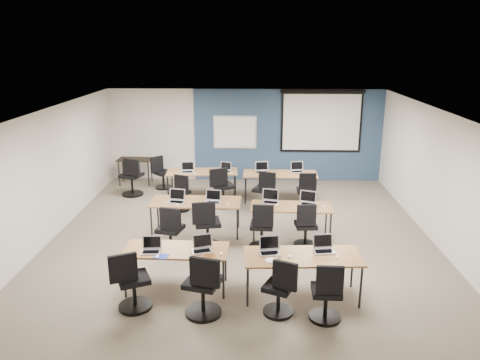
{
  "coord_description": "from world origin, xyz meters",
  "views": [
    {
      "loc": [
        0.23,
        -9.07,
        4.03
      ],
      "look_at": [
        -0.04,
        0.4,
        1.2
      ],
      "focal_mm": 35.0,
      "sensor_mm": 36.0,
      "label": 1
    }
  ],
  "objects_px": {
    "laptop_1": "(202,247)",
    "laptop_11": "(297,169)",
    "projector_screen": "(322,118)",
    "training_table_front_right": "(303,258)",
    "laptop_2": "(270,249)",
    "task_chair_3": "(327,297)",
    "laptop_0": "(151,248)",
    "task_chair_7": "(306,229)",
    "laptop_8": "(187,169)",
    "task_chair_2": "(280,292)",
    "training_table_front_left": "(176,252)",
    "spare_chair_a": "(162,175)",
    "task_chair_10": "(264,193)",
    "laptop_10": "(262,170)",
    "whiteboard": "(235,132)",
    "task_chair_11": "(306,194)",
    "training_table_mid_right": "(291,208)",
    "task_chair_5": "(207,228)",
    "task_chair_1": "(203,290)",
    "task_chair_4": "(171,234)",
    "utility_table": "(135,162)",
    "task_chair_0": "(132,285)",
    "laptop_3": "(323,247)",
    "training_table_mid_left": "(196,203)",
    "training_table_back_left": "(202,173)",
    "training_table_back_right": "(280,175)",
    "laptop_9": "(226,169)",
    "task_chair_9": "(222,191)",
    "spare_chair_b": "(132,180)",
    "laptop_7": "(308,201)",
    "laptop_6": "(271,199)",
    "laptop_5": "(213,199)"
  },
  "relations": [
    {
      "from": "training_table_mid_left",
      "to": "spare_chair_b",
      "type": "height_order",
      "value": "spare_chair_b"
    },
    {
      "from": "laptop_0",
      "to": "laptop_1",
      "type": "bearing_deg",
      "value": -0.33
    },
    {
      "from": "training_table_mid_left",
      "to": "training_table_back_left",
      "type": "bearing_deg",
      "value": 93.96
    },
    {
      "from": "task_chair_9",
      "to": "spare_chair_a",
      "type": "distance_m",
      "value": 2.33
    },
    {
      "from": "training_table_mid_left",
      "to": "laptop_3",
      "type": "height_order",
      "value": "laptop_3"
    },
    {
      "from": "task_chair_1",
      "to": "task_chair_3",
      "type": "height_order",
      "value": "task_chair_1"
    },
    {
      "from": "task_chair_2",
      "to": "training_table_front_left",
      "type": "bearing_deg",
      "value": -179.32
    },
    {
      "from": "training_table_back_left",
      "to": "laptop_3",
      "type": "xyz_separation_m",
      "value": [
        2.5,
        -4.77,
        0.11
      ]
    },
    {
      "from": "projector_screen",
      "to": "training_table_front_right",
      "type": "distance_m",
      "value": 6.85
    },
    {
      "from": "laptop_3",
      "to": "laptop_7",
      "type": "distance_m",
      "value": 2.28
    },
    {
      "from": "training_table_front_right",
      "to": "task_chair_11",
      "type": "bearing_deg",
      "value": 80.17
    },
    {
      "from": "laptop_10",
      "to": "projector_screen",
      "type": "bearing_deg",
      "value": 36.22
    },
    {
      "from": "laptop_9",
      "to": "laptop_0",
      "type": "bearing_deg",
      "value": -80.77
    },
    {
      "from": "training_table_back_right",
      "to": "laptop_9",
      "type": "height_order",
      "value": "laptop_9"
    },
    {
      "from": "training_table_back_left",
      "to": "training_table_back_right",
      "type": "relative_size",
      "value": 0.97
    },
    {
      "from": "training_table_back_left",
      "to": "laptop_0",
      "type": "height_order",
      "value": "laptop_0"
    },
    {
      "from": "task_chair_10",
      "to": "laptop_11",
      "type": "distance_m",
      "value": 1.3
    },
    {
      "from": "training_table_front_left",
      "to": "task_chair_0",
      "type": "relative_size",
      "value": 1.71
    },
    {
      "from": "training_table_mid_right",
      "to": "task_chair_0",
      "type": "distance_m",
      "value": 3.87
    },
    {
      "from": "laptop_11",
      "to": "laptop_8",
      "type": "bearing_deg",
      "value": 172.43
    },
    {
      "from": "spare_chair_a",
      "to": "task_chair_5",
      "type": "bearing_deg",
      "value": -109.62
    },
    {
      "from": "task_chair_0",
      "to": "laptop_3",
      "type": "distance_m",
      "value": 3.11
    },
    {
      "from": "training_table_back_left",
      "to": "laptop_10",
      "type": "bearing_deg",
      "value": -3.78
    },
    {
      "from": "whiteboard",
      "to": "task_chair_7",
      "type": "bearing_deg",
      "value": -71.28
    },
    {
      "from": "laptop_2",
      "to": "task_chair_3",
      "type": "bearing_deg",
      "value": -53.16
    },
    {
      "from": "task_chair_4",
      "to": "utility_table",
      "type": "height_order",
      "value": "task_chair_4"
    },
    {
      "from": "laptop_2",
      "to": "laptop_3",
      "type": "height_order",
      "value": "laptop_3"
    },
    {
      "from": "task_chair_7",
      "to": "laptop_8",
      "type": "bearing_deg",
      "value": 127.9
    },
    {
      "from": "spare_chair_a",
      "to": "task_chair_10",
      "type": "bearing_deg",
      "value": -71.99
    },
    {
      "from": "laptop_8",
      "to": "laptop_11",
      "type": "distance_m",
      "value": 2.88
    },
    {
      "from": "task_chair_1",
      "to": "laptop_11",
      "type": "relative_size",
      "value": 3.1
    },
    {
      "from": "whiteboard",
      "to": "training_table_mid_right",
      "type": "distance_m",
      "value": 4.6
    },
    {
      "from": "training_table_back_right",
      "to": "laptop_10",
      "type": "height_order",
      "value": "laptop_10"
    },
    {
      "from": "training_table_mid_right",
      "to": "task_chair_5",
      "type": "distance_m",
      "value": 1.82
    },
    {
      "from": "task_chair_1",
      "to": "task_chair_5",
      "type": "distance_m",
      "value": 2.42
    },
    {
      "from": "laptop_6",
      "to": "spare_chair_b",
      "type": "bearing_deg",
      "value": 159.31
    },
    {
      "from": "task_chair_11",
      "to": "laptop_1",
      "type": "bearing_deg",
      "value": -118.74
    },
    {
      "from": "task_chair_5",
      "to": "utility_table",
      "type": "bearing_deg",
      "value": 108.36
    },
    {
      "from": "laptop_10",
      "to": "task_chair_11",
      "type": "xyz_separation_m",
      "value": [
        1.09,
        -0.84,
        -0.39
      ]
    },
    {
      "from": "laptop_5",
      "to": "laptop_0",
      "type": "bearing_deg",
      "value": -98.01
    },
    {
      "from": "task_chair_7",
      "to": "spare_chair_b",
      "type": "xyz_separation_m",
      "value": [
        -4.32,
        3.17,
        0.05
      ]
    },
    {
      "from": "training_table_back_left",
      "to": "laptop_5",
      "type": "xyz_separation_m",
      "value": [
        0.49,
        -2.42,
        0.11
      ]
    },
    {
      "from": "task_chair_2",
      "to": "spare_chair_b",
      "type": "distance_m",
      "value": 6.74
    },
    {
      "from": "laptop_1",
      "to": "laptop_11",
      "type": "bearing_deg",
      "value": 49.04
    },
    {
      "from": "laptop_0",
      "to": "laptop_1",
      "type": "height_order",
      "value": "laptop_1"
    },
    {
      "from": "task_chair_10",
      "to": "projector_screen",
      "type": "bearing_deg",
      "value": 78.1
    },
    {
      "from": "task_chair_9",
      "to": "spare_chair_b",
      "type": "height_order",
      "value": "spare_chair_b"
    },
    {
      "from": "laptop_0",
      "to": "laptop_7",
      "type": "bearing_deg",
      "value": 35.67
    },
    {
      "from": "training_table_front_right",
      "to": "laptop_0",
      "type": "height_order",
      "value": "laptop_0"
    },
    {
      "from": "projector_screen",
      "to": "training_table_back_right",
      "type": "xyz_separation_m",
      "value": [
        -1.26,
        -1.83,
        -1.2
      ]
    }
  ]
}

